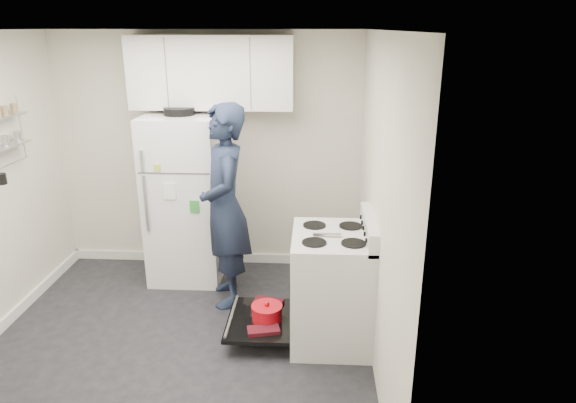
# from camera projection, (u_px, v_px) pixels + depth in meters

# --- Properties ---
(room) EXTENTS (3.21, 3.21, 2.51)m
(room) POSITION_uv_depth(u_px,v_px,m) (166.00, 206.00, 3.96)
(room) COLOR black
(room) RESTS_ON ground
(electric_range) EXTENTS (0.66, 0.76, 1.10)m
(electric_range) POSITION_uv_depth(u_px,v_px,m) (330.00, 288.00, 4.25)
(electric_range) COLOR silver
(electric_range) RESTS_ON ground
(open_oven_door) EXTENTS (0.55, 0.70, 0.21)m
(open_oven_door) POSITION_uv_depth(u_px,v_px,m) (263.00, 317.00, 4.37)
(open_oven_door) COLOR black
(open_oven_door) RESTS_ON ground
(refrigerator) EXTENTS (0.72, 0.74, 1.78)m
(refrigerator) POSITION_uv_depth(u_px,v_px,m) (185.00, 198.00, 5.24)
(refrigerator) COLOR white
(refrigerator) RESTS_ON ground
(upper_cabinets) EXTENTS (1.60, 0.33, 0.70)m
(upper_cabinets) POSITION_uv_depth(u_px,v_px,m) (212.00, 72.00, 4.99)
(upper_cabinets) COLOR silver
(upper_cabinets) RESTS_ON room
(wall_shelf_rack) EXTENTS (0.14, 0.60, 0.61)m
(wall_shelf_rack) POSITION_uv_depth(u_px,v_px,m) (2.00, 133.00, 4.32)
(wall_shelf_rack) COLOR #B2B2B7
(wall_shelf_rack) RESTS_ON room
(person) EXTENTS (0.62, 0.79, 1.90)m
(person) POSITION_uv_depth(u_px,v_px,m) (225.00, 207.00, 4.72)
(person) COLOR #192238
(person) RESTS_ON ground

